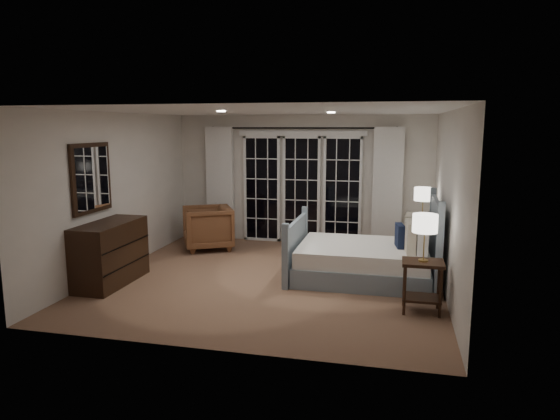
% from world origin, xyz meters
% --- Properties ---
extents(floor, '(5.00, 5.00, 0.00)m').
position_xyz_m(floor, '(0.00, 0.00, 0.00)').
color(floor, '#845F47').
rests_on(floor, ground).
extents(ceiling, '(5.00, 5.00, 0.00)m').
position_xyz_m(ceiling, '(0.00, 0.00, 2.50)').
color(ceiling, silver).
rests_on(ceiling, wall_back).
extents(wall_left, '(0.02, 5.00, 2.50)m').
position_xyz_m(wall_left, '(-2.50, 0.00, 1.25)').
color(wall_left, beige).
rests_on(wall_left, floor).
extents(wall_right, '(0.02, 5.00, 2.50)m').
position_xyz_m(wall_right, '(2.50, 0.00, 1.25)').
color(wall_right, beige).
rests_on(wall_right, floor).
extents(wall_back, '(5.00, 0.02, 2.50)m').
position_xyz_m(wall_back, '(0.00, 2.50, 1.25)').
color(wall_back, beige).
rests_on(wall_back, floor).
extents(wall_front, '(5.00, 0.02, 2.50)m').
position_xyz_m(wall_front, '(0.00, -2.50, 1.25)').
color(wall_front, beige).
rests_on(wall_front, floor).
extents(french_doors, '(2.50, 0.04, 2.20)m').
position_xyz_m(french_doors, '(0.00, 2.46, 1.09)').
color(french_doors, black).
rests_on(french_doors, wall_back).
extents(curtain_rod, '(3.50, 0.03, 0.03)m').
position_xyz_m(curtain_rod, '(0.00, 2.40, 2.25)').
color(curtain_rod, black).
rests_on(curtain_rod, wall_back).
extents(curtain_left, '(0.55, 0.10, 2.25)m').
position_xyz_m(curtain_left, '(-1.65, 2.38, 1.15)').
color(curtain_left, white).
rests_on(curtain_left, curtain_rod).
extents(curtain_right, '(0.55, 0.10, 2.25)m').
position_xyz_m(curtain_right, '(1.65, 2.38, 1.15)').
color(curtain_right, white).
rests_on(curtain_right, curtain_rod).
extents(downlight_a, '(0.12, 0.12, 0.01)m').
position_xyz_m(downlight_a, '(0.80, 0.60, 2.49)').
color(downlight_a, white).
rests_on(downlight_a, ceiling).
extents(downlight_b, '(0.12, 0.12, 0.01)m').
position_xyz_m(downlight_b, '(-0.60, -0.40, 2.49)').
color(downlight_b, white).
rests_on(downlight_b, ceiling).
extents(bed, '(2.12, 1.52, 1.23)m').
position_xyz_m(bed, '(1.42, 0.34, 0.32)').
color(bed, gray).
rests_on(bed, floor).
extents(nightstand_left, '(0.50, 0.40, 0.65)m').
position_xyz_m(nightstand_left, '(2.16, -0.89, 0.43)').
color(nightstand_left, black).
rests_on(nightstand_left, floor).
extents(nightstand_right, '(0.53, 0.42, 0.68)m').
position_xyz_m(nightstand_right, '(2.25, 1.58, 0.45)').
color(nightstand_right, black).
rests_on(nightstand_right, floor).
extents(lamp_left, '(0.30, 0.30, 0.59)m').
position_xyz_m(lamp_left, '(2.16, -0.89, 1.12)').
color(lamp_left, '#AD8B45').
rests_on(lamp_left, nightstand_left).
extents(lamp_right, '(0.30, 0.30, 0.59)m').
position_xyz_m(lamp_right, '(2.25, 1.58, 1.15)').
color(lamp_right, '#AD8B45').
rests_on(lamp_right, nightstand_right).
extents(armchair, '(1.19, 1.18, 0.81)m').
position_xyz_m(armchair, '(-1.62, 1.56, 0.40)').
color(armchair, brown).
rests_on(armchair, floor).
extents(dresser, '(0.55, 1.29, 0.91)m').
position_xyz_m(dresser, '(-2.23, -0.73, 0.46)').
color(dresser, black).
rests_on(dresser, floor).
extents(mirror, '(0.05, 0.85, 1.00)m').
position_xyz_m(mirror, '(-2.47, -0.73, 1.55)').
color(mirror, black).
rests_on(mirror, wall_left).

